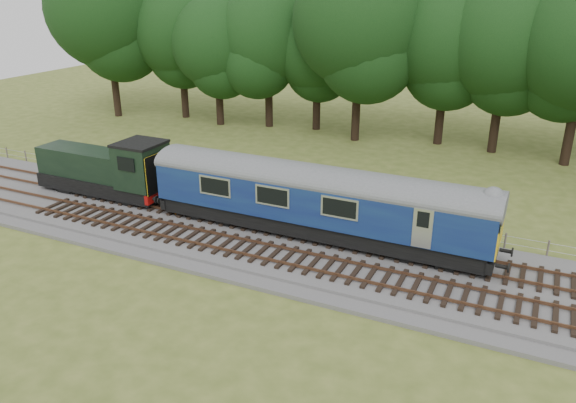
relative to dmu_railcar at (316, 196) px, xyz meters
The scene contains 9 objects.
ground 3.17m from the dmu_railcar, 50.60° to the right, with size 120.00×120.00×0.00m, color #4D5C22.
ballast 3.03m from the dmu_railcar, 50.60° to the right, with size 70.00×7.00×0.35m, color #4C4C4F.
track_north 2.47m from the dmu_railcar, ahead, with size 67.20×2.40×0.21m.
track_south 3.89m from the dmu_railcar, 69.03° to the right, with size 67.20×2.40×0.21m.
fence 4.21m from the dmu_railcar, 69.65° to the left, with size 64.00×0.12×1.00m, color #6B6054, non-canonical shape.
tree_line 20.80m from the dmu_railcar, 86.81° to the left, with size 70.00×8.00×18.00m, color black, non-canonical shape.
dmu_railcar is the anchor object (origin of this frame).
shunter_loco 13.94m from the dmu_railcar, behind, with size 8.91×2.60×3.38m.
worker 8.66m from the dmu_railcar, behind, with size 0.62×0.41×1.70m, color orange.
Camera 1 is at (9.03, -23.46, 12.99)m, focal length 35.00 mm.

